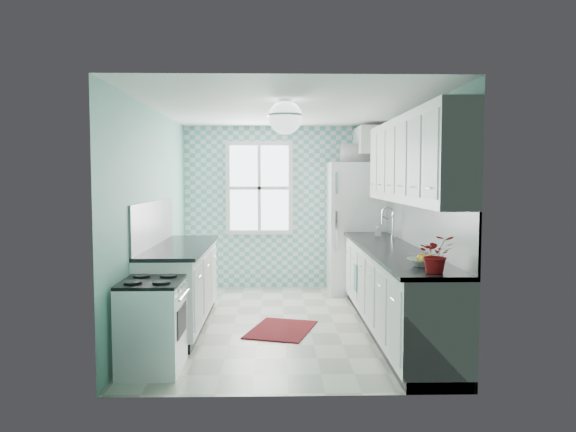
{
  "coord_description": "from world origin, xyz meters",
  "views": [
    {
      "loc": [
        -0.1,
        -6.5,
        1.72
      ],
      "look_at": [
        0.05,
        0.25,
        1.25
      ],
      "focal_mm": 35.0,
      "sensor_mm": 36.0,
      "label": 1
    }
  ],
  "objects_px": {
    "sink": "(379,240)",
    "ceiling_light": "(285,117)",
    "stove": "(152,324)",
    "fridge": "(357,228)",
    "fruit_bowl": "(424,262)",
    "potted_plant": "(436,254)",
    "microwave": "(357,153)"
  },
  "relations": [
    {
      "from": "ceiling_light",
      "to": "sink",
      "type": "relative_size",
      "value": 0.66
    },
    {
      "from": "ceiling_light",
      "to": "fruit_bowl",
      "type": "height_order",
      "value": "ceiling_light"
    },
    {
      "from": "sink",
      "to": "ceiling_light",
      "type": "bearing_deg",
      "value": -135.28
    },
    {
      "from": "ceiling_light",
      "to": "potted_plant",
      "type": "height_order",
      "value": "ceiling_light"
    },
    {
      "from": "ceiling_light",
      "to": "stove",
      "type": "bearing_deg",
      "value": -147.2
    },
    {
      "from": "stove",
      "to": "microwave",
      "type": "xyz_separation_m",
      "value": [
        2.31,
        3.39,
        1.65
      ]
    },
    {
      "from": "microwave",
      "to": "fridge",
      "type": "bearing_deg",
      "value": 55.49
    },
    {
      "from": "stove",
      "to": "microwave",
      "type": "distance_m",
      "value": 4.42
    },
    {
      "from": "fruit_bowl",
      "to": "microwave",
      "type": "xyz_separation_m",
      "value": [
        -0.09,
        3.47,
        1.09
      ]
    },
    {
      "from": "microwave",
      "to": "sink",
      "type": "bearing_deg",
      "value": 96.35
    },
    {
      "from": "potted_plant",
      "to": "sink",
      "type": "bearing_deg",
      "value": 89.91
    },
    {
      "from": "stove",
      "to": "sink",
      "type": "bearing_deg",
      "value": 39.49
    },
    {
      "from": "sink",
      "to": "fruit_bowl",
      "type": "height_order",
      "value": "sink"
    },
    {
      "from": "ceiling_light",
      "to": "stove",
      "type": "xyz_separation_m",
      "value": [
        -1.2,
        -0.77,
        -1.91
      ]
    },
    {
      "from": "ceiling_light",
      "to": "sink",
      "type": "xyz_separation_m",
      "value": [
        1.2,
        1.32,
        -1.39
      ]
    },
    {
      "from": "fruit_bowl",
      "to": "potted_plant",
      "type": "distance_m",
      "value": 0.39
    },
    {
      "from": "stove",
      "to": "ceiling_light",
      "type": "bearing_deg",
      "value": 31.21
    },
    {
      "from": "sink",
      "to": "microwave",
      "type": "height_order",
      "value": "microwave"
    },
    {
      "from": "stove",
      "to": "fruit_bowl",
      "type": "height_order",
      "value": "fruit_bowl"
    },
    {
      "from": "ceiling_light",
      "to": "sink",
      "type": "distance_m",
      "value": 2.27
    },
    {
      "from": "fruit_bowl",
      "to": "potted_plant",
      "type": "bearing_deg",
      "value": -90.0
    },
    {
      "from": "ceiling_light",
      "to": "fruit_bowl",
      "type": "distance_m",
      "value": 2.0
    },
    {
      "from": "ceiling_light",
      "to": "stove",
      "type": "relative_size",
      "value": 0.44
    },
    {
      "from": "fridge",
      "to": "stove",
      "type": "xyz_separation_m",
      "value": [
        -2.31,
        -3.38,
        -0.55
      ]
    },
    {
      "from": "fridge",
      "to": "potted_plant",
      "type": "height_order",
      "value": "fridge"
    },
    {
      "from": "fridge",
      "to": "sink",
      "type": "bearing_deg",
      "value": -83.51
    },
    {
      "from": "stove",
      "to": "sink",
      "type": "xyz_separation_m",
      "value": [
        2.4,
        2.09,
        0.51
      ]
    },
    {
      "from": "stove",
      "to": "microwave",
      "type": "height_order",
      "value": "microwave"
    },
    {
      "from": "fridge",
      "to": "sink",
      "type": "height_order",
      "value": "fridge"
    },
    {
      "from": "stove",
      "to": "sink",
      "type": "distance_m",
      "value": 3.23
    },
    {
      "from": "sink",
      "to": "potted_plant",
      "type": "xyz_separation_m",
      "value": [
        -0.0,
        -2.54,
        0.17
      ]
    },
    {
      "from": "fridge",
      "to": "stove",
      "type": "relative_size",
      "value": 2.44
    }
  ]
}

